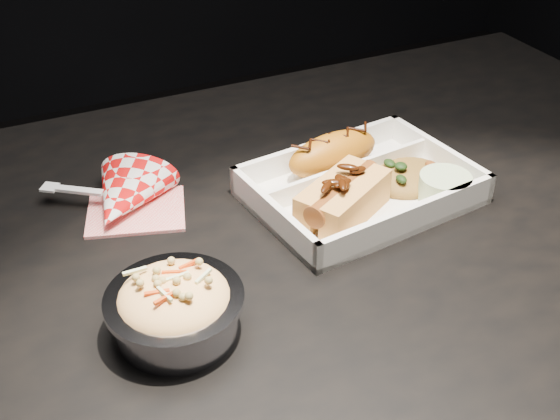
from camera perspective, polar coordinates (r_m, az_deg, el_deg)
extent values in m
cube|color=black|center=(0.79, 2.54, -2.65)|extent=(1.20, 0.80, 0.03)
cylinder|color=black|center=(1.50, 14.78, -1.22)|extent=(0.05, 0.05, 0.72)
cube|color=white|center=(0.83, 6.52, 1.15)|extent=(0.27, 0.21, 0.01)
cube|color=white|center=(0.88, 3.18, 4.57)|extent=(0.25, 0.04, 0.04)
cube|color=white|center=(0.77, 10.48, -0.90)|extent=(0.25, 0.04, 0.04)
cube|color=white|center=(0.77, -0.56, -0.56)|extent=(0.03, 0.18, 0.04)
cube|color=white|center=(0.90, 12.71, 4.20)|extent=(0.03, 0.18, 0.04)
cube|color=white|center=(0.84, 5.54, 2.69)|extent=(0.23, 0.03, 0.03)
ellipsoid|color=#B26611|center=(0.86, 4.32, 4.60)|extent=(0.13, 0.06, 0.05)
cube|color=#E39E4D|center=(0.77, 6.22, 0.45)|extent=(0.11, 0.08, 0.04)
cube|color=#E39E4D|center=(0.79, 4.10, 1.26)|extent=(0.11, 0.08, 0.04)
cylinder|color=brown|center=(0.78, 5.18, 1.41)|extent=(0.12, 0.08, 0.03)
ellipsoid|color=olive|center=(0.86, 10.47, 3.23)|extent=(0.11, 0.09, 0.03)
cylinder|color=#B7D09D|center=(0.83, 13.22, 1.82)|extent=(0.06, 0.06, 0.03)
cylinder|color=silver|center=(0.65, -8.45, -8.44)|extent=(0.11, 0.11, 0.04)
cylinder|color=silver|center=(0.64, -8.60, -7.12)|extent=(0.13, 0.13, 0.01)
ellipsoid|color=#F3ECAB|center=(0.64, -8.60, -7.12)|extent=(0.10, 0.10, 0.04)
cube|color=red|center=(0.82, -11.61, -0.11)|extent=(0.13, 0.12, 0.00)
cone|color=red|center=(0.82, -12.59, 0.99)|extent=(0.15, 0.15, 0.10)
cube|color=white|center=(0.84, -16.09, 1.54)|extent=(0.05, 0.04, 0.00)
cube|color=white|center=(0.86, -18.21, 1.76)|extent=(0.03, 0.03, 0.00)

